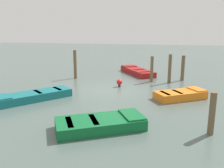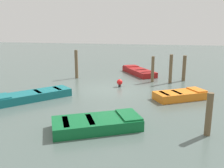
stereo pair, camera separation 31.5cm
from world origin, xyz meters
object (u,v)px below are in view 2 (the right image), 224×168
Objects in this scene: rowboat_teal at (31,96)px; mooring_piling_mid_right at (184,68)px; mooring_piling_center at (153,69)px; marker_buoy at (120,82)px; mooring_piling_far_right at (209,114)px; mooring_piling_near_right at (171,69)px; rowboat_orange at (180,95)px; mooring_piling_far_left at (76,64)px; rowboat_green at (97,123)px; rowboat_red at (139,71)px.

mooring_piling_mid_right is (6.54, -7.80, 0.66)m from rowboat_teal.
mooring_piling_center is 3.64× the size of marker_buoy.
mooring_piling_far_right is at bearing -162.89° from mooring_piling_center.
mooring_piling_near_right is at bearing 168.93° from rowboat_teal.
mooring_piling_far_left is at bearing 120.11° from rowboat_orange.
mooring_piling_far_right is (0.37, -3.84, 0.54)m from rowboat_green.
rowboat_red is 9.43m from rowboat_teal.
rowboat_teal is (2.70, 4.34, -0.00)m from rowboat_green.
mooring_piling_center is at bearing -45.25° from marker_buoy.
mooring_piling_far_right is 8.37m from mooring_piling_center.
rowboat_green is at bearing 146.49° from rowboat_red.
rowboat_teal is 2.15× the size of mooring_piling_mid_right.
mooring_piling_near_right reaches higher than rowboat_green.
mooring_piling_far_left is at bearing -142.53° from rowboat_teal.
mooring_piling_center is at bearing 174.56° from rowboat_teal.
mooring_piling_near_right is at bearing 136.28° from mooring_piling_mid_right.
rowboat_teal is 5.74m from mooring_piling_far_left.
mooring_piling_far_right is (-7.94, -1.28, -0.20)m from mooring_piling_near_right.
rowboat_green is 2.29× the size of mooring_piling_far_right.
rowboat_orange is 7.66m from rowboat_teal.
mooring_piling_mid_right reaches higher than mooring_piling_far_right.
mooring_piling_far_left is at bearing 89.82° from mooring_piling_center.
mooring_piling_far_left is (3.79, 7.18, 0.81)m from rowboat_orange.
mooring_piling_far_left reaches higher than rowboat_red.
rowboat_red is (11.03, -0.09, -0.00)m from rowboat_green.
mooring_piling_center reaches higher than marker_buoy.
mooring_piling_mid_right is at bearing -43.72° from mooring_piling_near_right.
rowboat_orange is 1.88× the size of mooring_piling_far_right.
rowboat_green is at bearing -155.90° from rowboat_orange.
mooring_piling_near_right is at bearing -59.44° from marker_buoy.
mooring_piling_mid_right is 7.62m from mooring_piling_far_left.
mooring_piling_mid_right reaches higher than rowboat_orange.
rowboat_orange is 0.75× the size of rowboat_teal.
mooring_piling_mid_right reaches higher than marker_buoy.
mooring_piling_far_left is (0.08, 6.66, 0.07)m from mooring_piling_near_right.
rowboat_green is at bearing -153.89° from mooring_piling_far_left.
marker_buoy is (6.13, 4.35, -0.47)m from mooring_piling_far_right.
mooring_piling_far_right is (-4.23, -0.76, 0.54)m from rowboat_orange.
mooring_piling_far_left reaches higher than rowboat_teal.
mooring_piling_mid_right is 0.86× the size of mooring_piling_far_left.
rowboat_green is at bearing 170.66° from mooring_piling_center.
mooring_piling_center reaches higher than mooring_piling_far_right.
mooring_piling_far_left is at bearing 96.55° from mooring_piling_mid_right.
rowboat_teal is 5.39m from marker_buoy.
mooring_piling_mid_right is 4.86m from marker_buoy.
mooring_piling_center is at bearing 82.19° from rowboat_orange.
mooring_piling_far_left is (8.38, 4.11, 0.81)m from rowboat_green.
rowboat_green is 5.12m from rowboat_teal.
mooring_piling_mid_right reaches higher than rowboat_red.
mooring_piling_mid_right is at bearing 53.22° from rowboat_orange.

